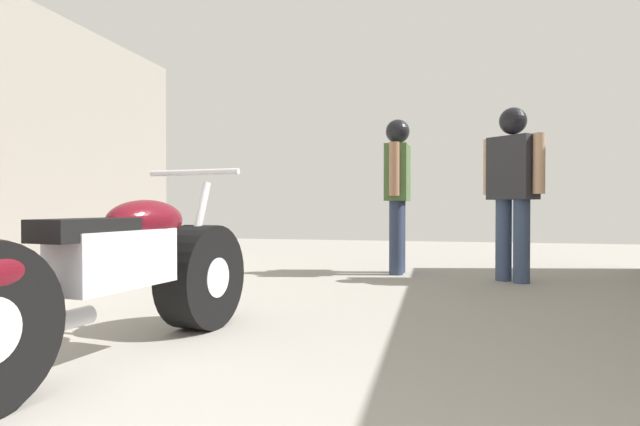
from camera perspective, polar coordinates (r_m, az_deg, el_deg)
The scene contains 4 objects.
ground_plane at distance 3.47m, azimuth -0.24°, elevation -12.25°, with size 16.74×16.74×0.00m, color gray.
motorcycle_maroon_cruiser at distance 2.76m, azimuth -22.41°, elevation -6.92°, with size 0.69×2.17×1.01m.
mechanic_in_blue at distance 6.02m, azimuth 8.63°, elevation 3.50°, with size 0.28×0.70×1.79m.
mechanic_with_helmet at distance 5.65m, azimuth 20.67°, elevation 3.71°, with size 0.60×0.56×1.80m.
Camera 1 is at (0.76, 0.19, 0.78)m, focal length 28.73 mm.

